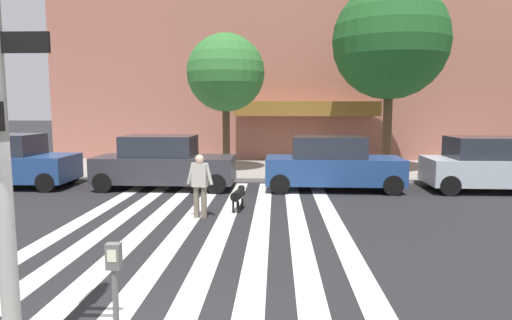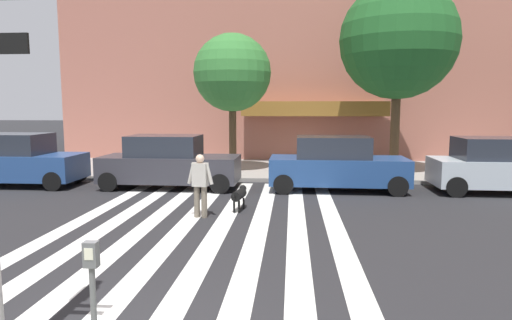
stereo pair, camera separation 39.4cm
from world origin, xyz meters
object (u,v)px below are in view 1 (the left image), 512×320
object	(u,v)px
pedestrian_dog_walker	(200,182)
street_tree_middle	(390,42)
parked_car_near_curb	(2,161)
parked_car_behind_first	(164,163)
parked_car_third_in_line	(332,164)
street_tree_nearest	(226,73)
parked_car_fourth_in_line	(491,165)
parking_meter_curbside	(115,290)
dog_on_leash	(238,195)

from	to	relation	value
pedestrian_dog_walker	street_tree_middle	bearing A→B (deg)	49.29
parked_car_near_curb	street_tree_middle	world-z (taller)	street_tree_middle
parked_car_behind_first	parked_car_third_in_line	size ratio (longest dim) A/B	1.04
street_tree_nearest	parked_car_behind_first	bearing A→B (deg)	-117.68
parked_car_behind_first	parked_car_fourth_in_line	world-z (taller)	parked_car_behind_first
parking_meter_curbside	parked_car_behind_first	xyz separation A→B (m)	(-2.31, 10.91, -0.14)
parked_car_fourth_in_line	street_tree_middle	size ratio (longest dim) A/B	0.57
parked_car_behind_first	parked_car_fourth_in_line	size ratio (longest dim) A/B	1.10
parked_car_fourth_in_line	street_tree_nearest	size ratio (longest dim) A/B	0.77
parked_car_behind_first	parked_car_fourth_in_line	xyz separation A→B (m)	(11.13, 0.00, 0.01)
dog_on_leash	parked_car_behind_first	bearing A→B (deg)	132.06
street_tree_nearest	dog_on_leash	world-z (taller)	street_tree_nearest
parking_meter_curbside	parked_car_behind_first	world-z (taller)	parked_car_behind_first
parked_car_behind_first	dog_on_leash	world-z (taller)	parked_car_behind_first
parking_meter_curbside	dog_on_leash	size ratio (longest dim) A/B	1.27
parking_meter_curbside	street_tree_middle	xyz separation A→B (m)	(6.22, 14.50, 4.45)
parked_car_near_curb	parked_car_third_in_line	distance (m)	11.59
street_tree_middle	parked_car_near_curb	bearing A→B (deg)	-165.88
parking_meter_curbside	parked_car_third_in_line	size ratio (longest dim) A/B	0.29
parked_car_fourth_in_line	street_tree_nearest	world-z (taller)	street_tree_nearest
parked_car_fourth_in_line	pedestrian_dog_walker	xyz separation A→B (m)	(-9.17, -4.03, 0.03)
pedestrian_dog_walker	dog_on_leash	world-z (taller)	pedestrian_dog_walker
parked_car_fourth_in_line	street_tree_nearest	xyz separation A→B (m)	(-9.34, 3.42, 3.33)
parked_car_near_curb	dog_on_leash	distance (m)	9.22
street_tree_middle	dog_on_leash	distance (m)	10.17
parked_car_third_in_line	parked_car_fourth_in_line	distance (m)	5.32
parked_car_near_curb	street_tree_middle	bearing A→B (deg)	14.12
parked_car_behind_first	pedestrian_dog_walker	xyz separation A→B (m)	(1.96, -4.03, 0.04)
parking_meter_curbside	parked_car_fourth_in_line	bearing A→B (deg)	51.02
parked_car_near_curb	parked_car_third_in_line	world-z (taller)	parked_car_near_curb
parked_car_behind_first	street_tree_middle	world-z (taller)	street_tree_middle
parked_car_near_curb	pedestrian_dog_walker	size ratio (longest dim) A/B	2.96
pedestrian_dog_walker	parking_meter_curbside	bearing A→B (deg)	-87.11
pedestrian_dog_walker	parked_car_third_in_line	bearing A→B (deg)	46.32
parked_car_third_in_line	street_tree_middle	world-z (taller)	street_tree_middle
parked_car_behind_first	street_tree_middle	xyz separation A→B (m)	(8.53, 3.60, 4.60)
parking_meter_curbside	parked_car_third_in_line	bearing A→B (deg)	72.20
parking_meter_curbside	pedestrian_dog_walker	size ratio (longest dim) A/B	0.83
parked_car_third_in_line	street_tree_nearest	world-z (taller)	street_tree_nearest
parked_car_near_curb	parked_car_fourth_in_line	size ratio (longest dim) A/B	1.11
parked_car_fourth_in_line	pedestrian_dog_walker	distance (m)	10.02
parked_car_behind_first	street_tree_middle	distance (m)	10.33
parking_meter_curbside	parked_car_fourth_in_line	xyz separation A→B (m)	(8.82, 10.91, -0.13)
street_tree_nearest	pedestrian_dog_walker	size ratio (longest dim) A/B	3.48
parked_car_behind_first	parking_meter_curbside	bearing A→B (deg)	-78.04
parked_car_third_in_line	dog_on_leash	size ratio (longest dim) A/B	4.33
street_tree_nearest	dog_on_leash	size ratio (longest dim) A/B	5.35
parked_car_third_in_line	pedestrian_dog_walker	size ratio (longest dim) A/B	2.82
parked_car_behind_first	dog_on_leash	bearing A→B (deg)	-47.94
parked_car_near_curb	parked_car_third_in_line	size ratio (longest dim) A/B	1.05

